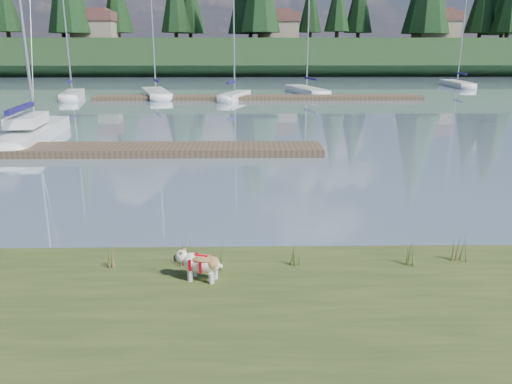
{
  "coord_description": "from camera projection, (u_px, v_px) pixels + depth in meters",
  "views": [
    {
      "loc": [
        1.06,
        -10.41,
        4.04
      ],
      "look_at": [
        1.24,
        -0.5,
        1.15
      ],
      "focal_mm": 35.0,
      "sensor_mm": 36.0,
      "label": 1
    }
  ],
  "objects": [
    {
      "name": "weed_3",
      "position": [
        109.0,
        257.0,
        8.65
      ],
      "size": [
        0.17,
        0.14,
        0.44
      ],
      "color": "#475B23",
      "rests_on": "bank"
    },
    {
      "name": "house_0",
      "position": [
        95.0,
        25.0,
        75.88
      ],
      "size": [
        6.3,
        5.3,
        4.65
      ],
      "color": "gray",
      "rests_on": "ridge"
    },
    {
      "name": "sailboat_bg_1",
      "position": [
        155.0,
        92.0,
        42.66
      ],
      "size": [
        4.02,
        8.75,
        12.79
      ],
      "rotation": [
        0.0,
        0.0,
        1.85
      ],
      "color": "white",
      "rests_on": "ground"
    },
    {
      "name": "weed_4",
      "position": [
        298.0,
        255.0,
        8.76
      ],
      "size": [
        0.17,
        0.14,
        0.41
      ],
      "color": "#475B23",
      "rests_on": "bank"
    },
    {
      "name": "sailboat_bg_3",
      "position": [
        304.0,
        89.0,
        45.41
      ],
      "size": [
        3.52,
        8.69,
        12.47
      ],
      "rotation": [
        0.0,
        0.0,
        1.79
      ],
      "color": "white",
      "rests_on": "ground"
    },
    {
      "name": "sailboat_bg_5",
      "position": [
        455.0,
        83.0,
        53.39
      ],
      "size": [
        2.03,
        7.99,
        11.31
      ],
      "rotation": [
        0.0,
        0.0,
        1.51
      ],
      "color": "white",
      "rests_on": "ground"
    },
    {
      "name": "house_1",
      "position": [
        278.0,
        25.0,
        77.33
      ],
      "size": [
        6.3,
        5.3,
        4.65
      ],
      "color": "gray",
      "rests_on": "ridge"
    },
    {
      "name": "bulldog",
      "position": [
        201.0,
        263.0,
        8.15
      ],
      "size": [
        0.82,
        0.47,
        0.48
      ],
      "rotation": [
        0.0,
        0.0,
        2.86
      ],
      "color": "silver",
      "rests_on": "bank"
    },
    {
      "name": "ridge",
      "position": [
        240.0,
        57.0,
        80.49
      ],
      "size": [
        200.0,
        20.0,
        5.0
      ],
      "primitive_type": "cube",
      "color": "#1C3318",
      "rests_on": "ground"
    },
    {
      "name": "sailboat_main",
      "position": [
        35.0,
        128.0,
        23.08
      ],
      "size": [
        2.76,
        8.8,
        12.48
      ],
      "rotation": [
        0.0,
        0.0,
        1.7
      ],
      "color": "white",
      "rests_on": "ground"
    },
    {
      "name": "ground",
      "position": [
        234.0,
        100.0,
        39.91
      ],
      "size": [
        200.0,
        200.0,
        0.0
      ],
      "primitive_type": "plane",
      "color": "#7F96A9",
      "rests_on": "ground"
    },
    {
      "name": "weed_2",
      "position": [
        408.0,
        252.0,
        8.75
      ],
      "size": [
        0.17,
        0.14,
        0.53
      ],
      "color": "#475B23",
      "rests_on": "bank"
    },
    {
      "name": "house_2",
      "position": [
        436.0,
        25.0,
        75.83
      ],
      "size": [
        6.3,
        5.3,
        4.65
      ],
      "color": "gray",
      "rests_on": "ridge"
    },
    {
      "name": "sailboat_bg_2",
      "position": [
        237.0,
        95.0,
        40.25
      ],
      "size": [
        2.78,
        5.99,
        9.11
      ],
      "rotation": [
        0.0,
        0.0,
        1.28
      ],
      "color": "white",
      "rests_on": "ground"
    },
    {
      "name": "dock_near",
      "position": [
        119.0,
        150.0,
        19.64
      ],
      "size": [
        16.0,
        2.0,
        0.3
      ],
      "primitive_type": "cube",
      "color": "#4C3D2C",
      "rests_on": "ground"
    },
    {
      "name": "weed_0",
      "position": [
        187.0,
        252.0,
        8.67
      ],
      "size": [
        0.17,
        0.14,
        0.62
      ],
      "color": "#475B23",
      "rests_on": "bank"
    },
    {
      "name": "sailboat_bg_0",
      "position": [
        73.0,
        94.0,
        41.12
      ],
      "size": [
        2.79,
        7.01,
        10.1
      ],
      "rotation": [
        0.0,
        0.0,
        1.79
      ],
      "color": "white",
      "rests_on": "ground"
    },
    {
      "name": "conifer_5",
      "position": [
        338.0,
        0.0,
        75.54
      ],
      "size": [
        3.96,
        3.96,
        10.35
      ],
      "color": "#382619",
      "rests_on": "ridge"
    },
    {
      "name": "weed_1",
      "position": [
        218.0,
        257.0,
        8.53
      ],
      "size": [
        0.17,
        0.14,
        0.56
      ],
      "color": "#475B23",
      "rests_on": "bank"
    },
    {
      "name": "weed_5",
      "position": [
        459.0,
        249.0,
        8.88
      ],
      "size": [
        0.17,
        0.14,
        0.55
      ],
      "color": "#475B23",
      "rests_on": "bank"
    },
    {
      "name": "mud_lip",
      "position": [
        192.0,
        262.0,
        9.55
      ],
      "size": [
        60.0,
        0.5,
        0.14
      ],
      "primitive_type": "cube",
      "color": "#33281C",
      "rests_on": "ground"
    },
    {
      "name": "dock_far",
      "position": [
        258.0,
        98.0,
        39.9
      ],
      "size": [
        26.0,
        2.2,
        0.3
      ],
      "primitive_type": "cube",
      "color": "#4C3D2C",
      "rests_on": "ground"
    }
  ]
}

